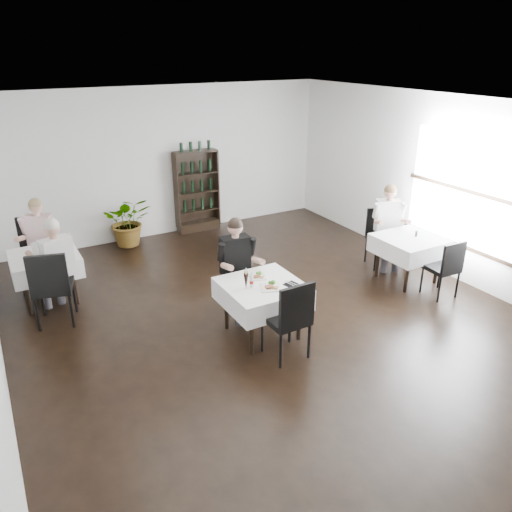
{
  "coord_description": "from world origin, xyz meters",
  "views": [
    {
      "loc": [
        -3.3,
        -5.17,
        3.72
      ],
      "look_at": [
        -0.28,
        0.2,
        1.1
      ],
      "focal_mm": 35.0,
      "sensor_mm": 36.0,
      "label": 1
    }
  ],
  "objects": [
    {
      "name": "plate_far",
      "position": [
        -0.25,
        0.2,
        0.79
      ],
      "size": [
        0.29,
        0.29,
        0.07
      ],
      "color": "white",
      "rests_on": "main_table"
    },
    {
      "name": "window_right",
      "position": [
        3.48,
        0.0,
        1.5
      ],
      "size": [
        0.06,
        2.3,
        1.85
      ],
      "color": "white",
      "rests_on": "room_shell"
    },
    {
      "name": "diner_main",
      "position": [
        -0.34,
        0.64,
        0.87
      ],
      "size": [
        0.58,
        0.59,
        1.49
      ],
      "color": "#404047",
      "rests_on": "ground"
    },
    {
      "name": "diner_right_far",
      "position": [
        2.81,
        0.93,
        0.87
      ],
      "size": [
        0.67,
        0.7,
        1.49
      ],
      "color": "#404047",
      "rests_on": "ground"
    },
    {
      "name": "room_shell",
      "position": [
        0.0,
        0.0,
        1.5
      ],
      "size": [
        9.0,
        9.0,
        9.0
      ],
      "color": "black",
      "rests_on": "ground"
    },
    {
      "name": "napkin_cutlery",
      "position": [
        0.02,
        -0.2,
        0.78
      ],
      "size": [
        0.2,
        0.19,
        0.02
      ],
      "color": "black",
      "rests_on": "main_table"
    },
    {
      "name": "main_chair_near",
      "position": [
        -0.29,
        -0.67,
        0.62
      ],
      "size": [
        0.51,
        0.51,
        1.09
      ],
      "color": "black",
      "rests_on": "ground"
    },
    {
      "name": "main_table",
      "position": [
        -0.3,
        0.0,
        0.62
      ],
      "size": [
        1.03,
        1.03,
        0.77
      ],
      "color": "black",
      "rests_on": "ground"
    },
    {
      "name": "left_table",
      "position": [
        -2.7,
        2.5,
        0.62
      ],
      "size": [
        0.98,
        0.98,
        0.77
      ],
      "color": "black",
      "rests_on": "ground"
    },
    {
      "name": "left_chair_near",
      "position": [
        -2.73,
        1.65,
        0.65
      ],
      "size": [
        0.64,
        0.65,
        1.14
      ],
      "color": "black",
      "rests_on": "ground"
    },
    {
      "name": "left_chair_far",
      "position": [
        -2.74,
        3.14,
        0.66
      ],
      "size": [
        0.65,
        0.65,
        1.15
      ],
      "color": "black",
      "rests_on": "ground"
    },
    {
      "name": "main_chair_far",
      "position": [
        -0.32,
        0.65,
        0.53
      ],
      "size": [
        0.42,
        0.43,
        0.93
      ],
      "color": "black",
      "rests_on": "ground"
    },
    {
      "name": "pepper_mill",
      "position": [
        2.82,
        0.29,
        0.82
      ],
      "size": [
        0.04,
        0.04,
        0.1
      ],
      "primitive_type": "cylinder",
      "rotation": [
        0.0,
        0.0,
        0.12
      ],
      "color": "black",
      "rests_on": "right_table"
    },
    {
      "name": "wine_shelf",
      "position": [
        0.6,
        4.31,
        0.85
      ],
      "size": [
        0.9,
        0.28,
        1.75
      ],
      "color": "black",
      "rests_on": "ground"
    },
    {
      "name": "diner_left_far",
      "position": [
        -2.66,
        3.14,
        0.85
      ],
      "size": [
        0.66,
        0.69,
        1.47
      ],
      "color": "#404047",
      "rests_on": "ground"
    },
    {
      "name": "pilsner_lager",
      "position": [
        -0.52,
        0.05,
        0.88
      ],
      "size": [
        0.06,
        0.06,
        0.26
      ],
      "color": "#B7892E",
      "rests_on": "main_table"
    },
    {
      "name": "right_table",
      "position": [
        2.7,
        0.3,
        0.62
      ],
      "size": [
        0.98,
        0.98,
        0.77
      ],
      "color": "black",
      "rests_on": "ground"
    },
    {
      "name": "diner_left_near",
      "position": [
        -2.6,
        1.98,
        0.87
      ],
      "size": [
        0.63,
        0.67,
        1.5
      ],
      "color": "#404047",
      "rests_on": "ground"
    },
    {
      "name": "right_chair_near",
      "position": [
        2.74,
        -0.45,
        0.55
      ],
      "size": [
        0.46,
        0.46,
        0.96
      ],
      "color": "black",
      "rests_on": "ground"
    },
    {
      "name": "pilsner_dark",
      "position": [
        -0.57,
        -0.04,
        0.88
      ],
      "size": [
        0.06,
        0.06,
        0.28
      ],
      "color": "black",
      "rests_on": "main_table"
    },
    {
      "name": "plate_near",
      "position": [
        -0.26,
        -0.16,
        0.79
      ],
      "size": [
        0.34,
        0.34,
        0.08
      ],
      "color": "white",
      "rests_on": "main_table"
    },
    {
      "name": "potted_tree",
      "position": [
        -0.93,
        4.2,
        0.5
      ],
      "size": [
        1.06,
        0.97,
        1.0
      ],
      "primitive_type": "imported",
      "rotation": [
        0.0,
        0.0,
        -0.24
      ],
      "color": "#2B5E20",
      "rests_on": "ground"
    },
    {
      "name": "coke_bottle",
      "position": [
        -0.47,
        -0.01,
        0.86
      ],
      "size": [
        0.05,
        0.05,
        0.21
      ],
      "color": "silver",
      "rests_on": "main_table"
    },
    {
      "name": "right_chair_far",
      "position": [
        2.77,
        1.05,
        0.59
      ],
      "size": [
        0.59,
        0.59,
        1.03
      ],
      "color": "black",
      "rests_on": "ground"
    }
  ]
}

